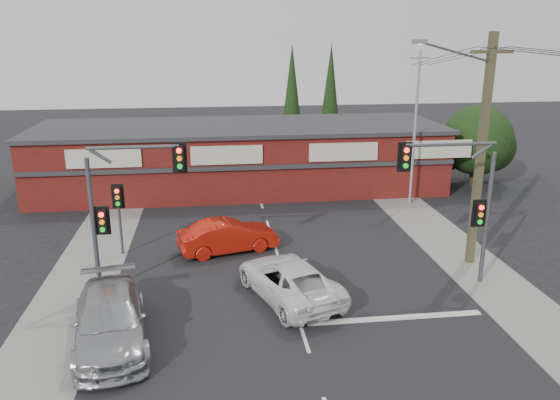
{
  "coord_description": "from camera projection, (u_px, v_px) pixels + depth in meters",
  "views": [
    {
      "loc": [
        -2.91,
        -18.51,
        9.88
      ],
      "look_at": [
        -0.14,
        3.0,
        3.27
      ],
      "focal_mm": 35.0,
      "sensor_mm": 36.0,
      "label": 1
    }
  ],
  "objects": [
    {
      "name": "traffic_mast_right",
      "position": [
        463.0,
        192.0,
        21.43
      ],
      "size": [
        3.96,
        0.27,
        5.97
      ],
      "color": "#47494C",
      "rests_on": "ground"
    },
    {
      "name": "conifer_near",
      "position": [
        292.0,
        93.0,
        42.4
      ],
      "size": [
        1.8,
        1.8,
        9.25
      ],
      "color": "#2D2116",
      "rests_on": "ground"
    },
    {
      "name": "white_suv",
      "position": [
        289.0,
        279.0,
        21.17
      ],
      "size": [
        4.18,
        5.98,
        1.52
      ],
      "primitive_type": "imported",
      "rotation": [
        0.0,
        0.0,
        3.48
      ],
      "color": "white",
      "rests_on": "ground"
    },
    {
      "name": "stop_line",
      "position": [
        395.0,
        318.0,
        19.79
      ],
      "size": [
        6.5,
        0.35,
        0.01
      ],
      "primitive_type": "cube",
      "color": "silver",
      "rests_on": "ground"
    },
    {
      "name": "utility_pole",
      "position": [
        479.0,
        145.0,
        23.08
      ],
      "size": [
        4.38,
        0.59,
        10.0
      ],
      "color": "#4B472A",
      "rests_on": "ground"
    },
    {
      "name": "steel_pole",
      "position": [
        415.0,
        127.0,
        31.91
      ],
      "size": [
        1.2,
        0.16,
        9.0
      ],
      "color": "gray",
      "rests_on": "ground"
    },
    {
      "name": "verge_right",
      "position": [
        450.0,
        246.0,
        26.57
      ],
      "size": [
        3.0,
        70.0,
        0.02
      ],
      "primitive_type": "cube",
      "color": "gray",
      "rests_on": "ground"
    },
    {
      "name": "pedestal_signal",
      "position": [
        118.0,
        205.0,
        24.91
      ],
      "size": [
        0.55,
        0.27,
        3.38
      ],
      "color": "#47494C",
      "rests_on": "ground"
    },
    {
      "name": "road_strip",
      "position": [
        277.0,
        254.0,
        25.53
      ],
      "size": [
        14.0,
        70.0,
        0.01
      ],
      "primitive_type": "cube",
      "color": "black",
      "rests_on": "ground"
    },
    {
      "name": "verge_left",
      "position": [
        90.0,
        263.0,
        24.49
      ],
      "size": [
        3.0,
        70.0,
        0.02
      ],
      "primitive_type": "cube",
      "color": "gray",
      "rests_on": "ground"
    },
    {
      "name": "red_sedan",
      "position": [
        228.0,
        236.0,
        25.69
      ],
      "size": [
        4.91,
        2.77,
        1.53
      ],
      "primitive_type": "imported",
      "rotation": [
        0.0,
        0.0,
        1.83
      ],
      "color": "#B4180B",
      "rests_on": "ground"
    },
    {
      "name": "shop_building",
      "position": [
        240.0,
        156.0,
        36.16
      ],
      "size": [
        27.3,
        8.4,
        4.22
      ],
      "color": "#4F120F",
      "rests_on": "ground"
    },
    {
      "name": "lane_dashes",
      "position": [
        282.0,
        269.0,
        23.86
      ],
      "size": [
        0.12,
        44.07,
        0.01
      ],
      "color": "silver",
      "rests_on": "ground"
    },
    {
      "name": "conifer_far",
      "position": [
        330.0,
        90.0,
        44.72
      ],
      "size": [
        1.8,
        1.8,
        9.25
      ],
      "color": "#2D2116",
      "rests_on": "ground"
    },
    {
      "name": "ground",
      "position": [
        294.0,
        305.0,
        20.79
      ],
      "size": [
        120.0,
        120.0,
        0.0
      ],
      "primitive_type": "plane",
      "color": "black",
      "rests_on": "ground"
    },
    {
      "name": "silver_suv",
      "position": [
        110.0,
        320.0,
        18.02
      ],
      "size": [
        3.21,
        5.98,
        1.65
      ],
      "primitive_type": "imported",
      "rotation": [
        0.0,
        0.0,
        0.17
      ],
      "color": "#A5A8AB",
      "rests_on": "ground"
    },
    {
      "name": "traffic_mast_left",
      "position": [
        120.0,
        197.0,
        20.76
      ],
      "size": [
        3.77,
        0.27,
        5.97
      ],
      "color": "#47494C",
      "rests_on": "ground"
    },
    {
      "name": "tree_cluster",
      "position": [
        476.0,
        143.0,
        36.39
      ],
      "size": [
        5.9,
        5.1,
        5.5
      ],
      "color": "#2D2116",
      "rests_on": "ground"
    }
  ]
}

